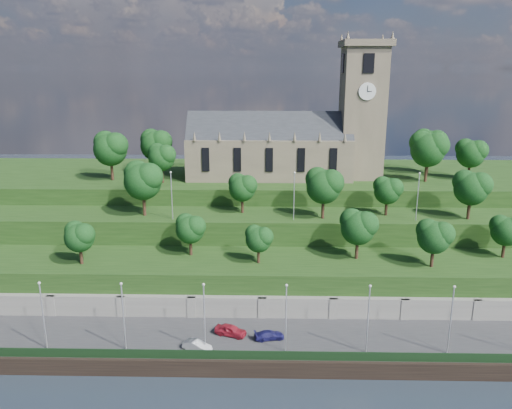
{
  "coord_description": "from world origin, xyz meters",
  "views": [
    {
      "loc": [
        -4.44,
        -52.69,
        36.06
      ],
      "look_at": [
        -6.28,
        30.0,
        13.47
      ],
      "focal_mm": 35.0,
      "sensor_mm": 36.0,
      "label": 1
    }
  ],
  "objects_px": {
    "car_middle": "(197,346)",
    "car_left": "(231,330)",
    "car_right": "(269,335)",
    "church": "(293,139)"
  },
  "relations": [
    {
      "from": "car_left",
      "to": "car_middle",
      "type": "distance_m",
      "value": 5.43
    },
    {
      "from": "car_left",
      "to": "car_right",
      "type": "height_order",
      "value": "car_left"
    },
    {
      "from": "car_middle",
      "to": "car_right",
      "type": "height_order",
      "value": "car_middle"
    },
    {
      "from": "church",
      "to": "car_right",
      "type": "xyz_separation_m",
      "value": [
        -4.8,
        -40.56,
        -19.96
      ]
    },
    {
      "from": "church",
      "to": "car_left",
      "type": "distance_m",
      "value": 45.46
    },
    {
      "from": "church",
      "to": "car_middle",
      "type": "bearing_deg",
      "value": -107.65
    },
    {
      "from": "car_left",
      "to": "church",
      "type": "bearing_deg",
      "value": 5.16
    },
    {
      "from": "car_right",
      "to": "church",
      "type": "bearing_deg",
      "value": -18.56
    },
    {
      "from": "car_middle",
      "to": "car_left",
      "type": "bearing_deg",
      "value": -23.74
    },
    {
      "from": "church",
      "to": "car_middle",
      "type": "xyz_separation_m",
      "value": [
        -13.82,
        -43.44,
        -19.91
      ]
    }
  ]
}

